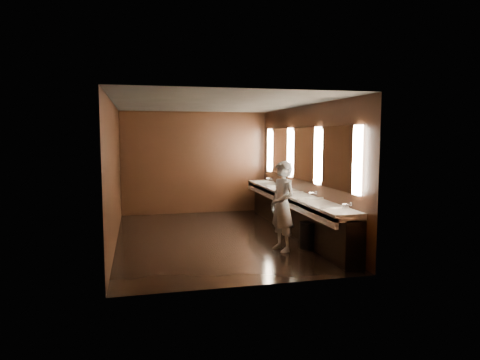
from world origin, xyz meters
The scene contains 10 objects.
floor centered at (0.00, 0.00, 0.00)m, with size 6.00×6.00×0.00m, color black.
ceiling centered at (0.00, 0.00, 2.80)m, with size 4.00×6.00×0.02m, color #2D2D2B.
wall_back centered at (0.00, 3.00, 1.40)m, with size 4.00×0.02×2.80m, color black.
wall_front centered at (0.00, -3.00, 1.40)m, with size 4.00×0.02×2.80m, color black.
wall_left centered at (-2.00, 0.00, 1.40)m, with size 0.02×6.00×2.80m, color black.
wall_right centered at (2.00, 0.00, 1.40)m, with size 0.02×6.00×2.80m, color black.
sink_counter centered at (1.79, 0.00, 0.50)m, with size 0.55×5.40×1.01m.
mirror_band centered at (1.98, 0.00, 1.75)m, with size 0.06×5.03×1.15m.
person centered at (1.06, -1.29, 0.84)m, with size 0.61×0.40×1.68m, color #99C1E4.
trash_bin centered at (1.58, -1.31, 0.26)m, with size 0.33×0.33×0.52m, color black.
Camera 1 is at (-1.54, -8.76, 2.16)m, focal length 32.00 mm.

